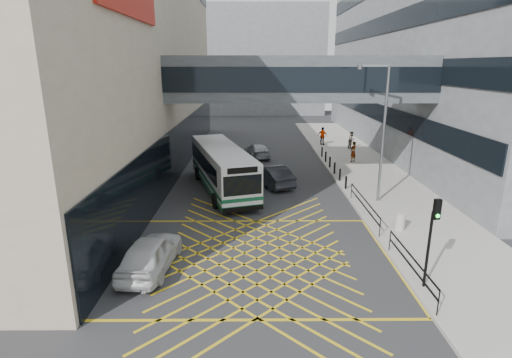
{
  "coord_description": "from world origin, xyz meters",
  "views": [
    {
      "loc": [
        -0.13,
        -16.32,
        8.45
      ],
      "look_at": [
        0.0,
        4.0,
        2.6
      ],
      "focal_mm": 28.0,
      "sensor_mm": 36.0,
      "label": 1
    }
  ],
  "objects_px": {
    "traffic_light": "(432,231)",
    "pedestrian_c": "(323,136)",
    "bus": "(222,167)",
    "pedestrian_b": "(352,140)",
    "car_silver": "(257,150)",
    "pedestrian_a": "(353,152)",
    "car_dark": "(271,175)",
    "litter_bin": "(400,221)",
    "street_lamp": "(381,126)",
    "car_white": "(151,253)"
  },
  "relations": [
    {
      "from": "traffic_light",
      "to": "pedestrian_c",
      "type": "bearing_deg",
      "value": 77.63
    },
    {
      "from": "bus",
      "to": "pedestrian_b",
      "type": "relative_size",
      "value": 6.4
    },
    {
      "from": "car_silver",
      "to": "traffic_light",
      "type": "distance_m",
      "value": 24.22
    },
    {
      "from": "car_silver",
      "to": "pedestrian_a",
      "type": "bearing_deg",
      "value": 149.91
    },
    {
      "from": "car_dark",
      "to": "car_silver",
      "type": "height_order",
      "value": "car_dark"
    },
    {
      "from": "bus",
      "to": "traffic_light",
      "type": "bearing_deg",
      "value": -72.91
    },
    {
      "from": "litter_bin",
      "to": "street_lamp",
      "type": "bearing_deg",
      "value": 89.14
    },
    {
      "from": "pedestrian_b",
      "to": "litter_bin",
      "type": "bearing_deg",
      "value": -141.01
    },
    {
      "from": "street_lamp",
      "to": "pedestrian_a",
      "type": "distance_m",
      "value": 11.14
    },
    {
      "from": "bus",
      "to": "street_lamp",
      "type": "bearing_deg",
      "value": -32.82
    },
    {
      "from": "bus",
      "to": "pedestrian_a",
      "type": "xyz_separation_m",
      "value": [
        10.96,
        7.59,
        -0.56
      ]
    },
    {
      "from": "street_lamp",
      "to": "litter_bin",
      "type": "height_order",
      "value": "street_lamp"
    },
    {
      "from": "litter_bin",
      "to": "pedestrian_b",
      "type": "height_order",
      "value": "pedestrian_b"
    },
    {
      "from": "street_lamp",
      "to": "bus",
      "type": "bearing_deg",
      "value": -178.76
    },
    {
      "from": "car_white",
      "to": "pedestrian_a",
      "type": "distance_m",
      "value": 23.04
    },
    {
      "from": "traffic_light",
      "to": "pedestrian_c",
      "type": "height_order",
      "value": "traffic_light"
    },
    {
      "from": "car_dark",
      "to": "traffic_light",
      "type": "height_order",
      "value": "traffic_light"
    },
    {
      "from": "street_lamp",
      "to": "pedestrian_c",
      "type": "height_order",
      "value": "street_lamp"
    },
    {
      "from": "bus",
      "to": "pedestrian_c",
      "type": "relative_size",
      "value": 5.87
    },
    {
      "from": "bus",
      "to": "car_dark",
      "type": "height_order",
      "value": "bus"
    },
    {
      "from": "car_white",
      "to": "pedestrian_c",
      "type": "height_order",
      "value": "pedestrian_c"
    },
    {
      "from": "bus",
      "to": "car_dark",
      "type": "xyz_separation_m",
      "value": [
        3.47,
        1.01,
        -0.86
      ]
    },
    {
      "from": "street_lamp",
      "to": "pedestrian_b",
      "type": "distance_m",
      "value": 16.83
    },
    {
      "from": "car_dark",
      "to": "car_silver",
      "type": "xyz_separation_m",
      "value": [
        -0.9,
        9.21,
        -0.09
      ]
    },
    {
      "from": "car_white",
      "to": "pedestrian_b",
      "type": "bearing_deg",
      "value": -114.97
    },
    {
      "from": "litter_bin",
      "to": "bus",
      "type": "bearing_deg",
      "value": 142.65
    },
    {
      "from": "car_dark",
      "to": "bus",
      "type": "bearing_deg",
      "value": -8.11
    },
    {
      "from": "pedestrian_b",
      "to": "pedestrian_c",
      "type": "relative_size",
      "value": 0.92
    },
    {
      "from": "street_lamp",
      "to": "traffic_light",
      "type": "bearing_deg",
      "value": -78.61
    },
    {
      "from": "pedestrian_b",
      "to": "street_lamp",
      "type": "bearing_deg",
      "value": -142.64
    },
    {
      "from": "car_silver",
      "to": "traffic_light",
      "type": "bearing_deg",
      "value": 92.3
    },
    {
      "from": "bus",
      "to": "street_lamp",
      "type": "xyz_separation_m",
      "value": [
        9.86,
        -2.82,
        3.25
      ]
    },
    {
      "from": "car_dark",
      "to": "pedestrian_c",
      "type": "xyz_separation_m",
      "value": [
        6.1,
        14.33,
        0.34
      ]
    },
    {
      "from": "bus",
      "to": "pedestrian_b",
      "type": "distance_m",
      "value": 18.13
    },
    {
      "from": "bus",
      "to": "car_silver",
      "type": "distance_m",
      "value": 10.58
    },
    {
      "from": "bus",
      "to": "traffic_light",
      "type": "relative_size",
      "value": 3.03
    },
    {
      "from": "street_lamp",
      "to": "pedestrian_a",
      "type": "relative_size",
      "value": 4.61
    },
    {
      "from": "car_white",
      "to": "car_silver",
      "type": "distance_m",
      "value": 22.07
    },
    {
      "from": "car_silver",
      "to": "pedestrian_c",
      "type": "bearing_deg",
      "value": -156.52
    },
    {
      "from": "car_silver",
      "to": "pedestrian_b",
      "type": "distance_m",
      "value": 10.15
    },
    {
      "from": "litter_bin",
      "to": "car_dark",
      "type": "bearing_deg",
      "value": 126.72
    },
    {
      "from": "pedestrian_c",
      "to": "pedestrian_b",
      "type": "bearing_deg",
      "value": 178.91
    },
    {
      "from": "car_dark",
      "to": "car_silver",
      "type": "distance_m",
      "value": 9.25
    },
    {
      "from": "car_silver",
      "to": "litter_bin",
      "type": "bearing_deg",
      "value": 99.52
    },
    {
      "from": "litter_bin",
      "to": "pedestrian_a",
      "type": "xyz_separation_m",
      "value": [
        1.17,
        15.06,
        0.45
      ]
    },
    {
      "from": "pedestrian_c",
      "to": "bus",
      "type": "bearing_deg",
      "value": 93.37
    },
    {
      "from": "car_white",
      "to": "traffic_light",
      "type": "bearing_deg",
      "value": 176.06
    },
    {
      "from": "bus",
      "to": "street_lamp",
      "type": "height_order",
      "value": "street_lamp"
    },
    {
      "from": "street_lamp",
      "to": "car_dark",
      "type": "bearing_deg",
      "value": 166.29
    },
    {
      "from": "car_white",
      "to": "litter_bin",
      "type": "relative_size",
      "value": 5.36
    }
  ]
}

